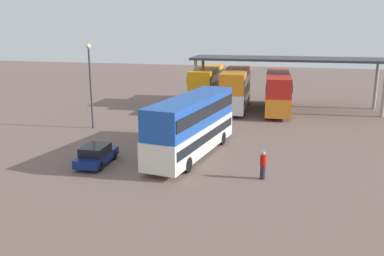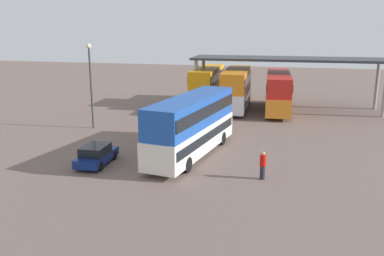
{
  "view_description": "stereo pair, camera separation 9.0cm",
  "coord_description": "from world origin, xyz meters",
  "px_view_note": "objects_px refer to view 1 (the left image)",
  "views": [
    {
      "loc": [
        7.8,
        -24.0,
        9.13
      ],
      "look_at": [
        1.07,
        3.82,
        2.0
      ],
      "focal_mm": 39.03,
      "sensor_mm": 36.0,
      "label": 1
    },
    {
      "loc": [
        7.89,
        -23.98,
        9.13
      ],
      "look_at": [
        1.07,
        3.82,
        2.0
      ],
      "focal_mm": 39.03,
      "sensor_mm": 36.0,
      "label": 2
    }
  ],
  "objects_px": {
    "double_decker_main": "(192,124)",
    "pedestrian_waiting": "(263,165)",
    "double_decker_mid_row": "(236,88)",
    "double_decker_far_right": "(278,90)",
    "double_decker_near_canopy": "(207,84)",
    "parked_hatchback": "(96,155)",
    "lamppost_tall": "(90,76)"
  },
  "relations": [
    {
      "from": "double_decker_main",
      "to": "pedestrian_waiting",
      "type": "bearing_deg",
      "value": -115.48
    },
    {
      "from": "double_decker_mid_row",
      "to": "double_decker_far_right",
      "type": "relative_size",
      "value": 0.9
    },
    {
      "from": "double_decker_near_canopy",
      "to": "pedestrian_waiting",
      "type": "relative_size",
      "value": 5.94
    },
    {
      "from": "double_decker_near_canopy",
      "to": "pedestrian_waiting",
      "type": "xyz_separation_m",
      "value": [
        8.26,
        -23.24,
        -1.47
      ]
    },
    {
      "from": "parked_hatchback",
      "to": "double_decker_mid_row",
      "type": "height_order",
      "value": "double_decker_mid_row"
    },
    {
      "from": "double_decker_main",
      "to": "pedestrian_waiting",
      "type": "xyz_separation_m",
      "value": [
        5.29,
        -3.65,
        -1.45
      ]
    },
    {
      "from": "double_decker_main",
      "to": "double_decker_near_canopy",
      "type": "bearing_deg",
      "value": 17.76
    },
    {
      "from": "lamppost_tall",
      "to": "pedestrian_waiting",
      "type": "relative_size",
      "value": 4.31
    },
    {
      "from": "pedestrian_waiting",
      "to": "lamppost_tall",
      "type": "bearing_deg",
      "value": 155.79
    },
    {
      "from": "parked_hatchback",
      "to": "double_decker_mid_row",
      "type": "relative_size",
      "value": 0.38
    },
    {
      "from": "double_decker_main",
      "to": "lamppost_tall",
      "type": "bearing_deg",
      "value": 70.93
    },
    {
      "from": "double_decker_near_canopy",
      "to": "lamppost_tall",
      "type": "distance_m",
      "value": 16.04
    },
    {
      "from": "double_decker_mid_row",
      "to": "lamppost_tall",
      "type": "height_order",
      "value": "lamppost_tall"
    },
    {
      "from": "double_decker_near_canopy",
      "to": "double_decker_mid_row",
      "type": "xyz_separation_m",
      "value": [
        3.73,
        -2.36,
        0.06
      ]
    },
    {
      "from": "double_decker_main",
      "to": "double_decker_mid_row",
      "type": "xyz_separation_m",
      "value": [
        0.76,
        17.23,
        0.08
      ]
    },
    {
      "from": "double_decker_near_canopy",
      "to": "lamppost_tall",
      "type": "bearing_deg",
      "value": 149.74
    },
    {
      "from": "double_decker_main",
      "to": "parked_hatchback",
      "type": "relative_size",
      "value": 2.9
    },
    {
      "from": "parked_hatchback",
      "to": "double_decker_mid_row",
      "type": "distance_m",
      "value": 21.82
    },
    {
      "from": "double_decker_main",
      "to": "double_decker_far_right",
      "type": "bearing_deg",
      "value": -7.48
    },
    {
      "from": "parked_hatchback",
      "to": "lamppost_tall",
      "type": "height_order",
      "value": "lamppost_tall"
    },
    {
      "from": "double_decker_main",
      "to": "double_decker_near_canopy",
      "type": "xyz_separation_m",
      "value": [
        -2.97,
        19.59,
        0.02
      ]
    },
    {
      "from": "parked_hatchback",
      "to": "pedestrian_waiting",
      "type": "xyz_separation_m",
      "value": [
        11.01,
        -0.11,
        0.2
      ]
    },
    {
      "from": "double_decker_near_canopy",
      "to": "pedestrian_waiting",
      "type": "height_order",
      "value": "double_decker_near_canopy"
    },
    {
      "from": "double_decker_near_canopy",
      "to": "double_decker_far_right",
      "type": "relative_size",
      "value": 0.91
    },
    {
      "from": "double_decker_main",
      "to": "pedestrian_waiting",
      "type": "relative_size",
      "value": 6.48
    },
    {
      "from": "double_decker_main",
      "to": "lamppost_tall",
      "type": "distance_m",
      "value": 12.28
    },
    {
      "from": "double_decker_far_right",
      "to": "pedestrian_waiting",
      "type": "xyz_separation_m",
      "value": [
        0.07,
        -21.15,
        -1.37
      ]
    },
    {
      "from": "double_decker_near_canopy",
      "to": "double_decker_mid_row",
      "type": "height_order",
      "value": "double_decker_mid_row"
    },
    {
      "from": "double_decker_near_canopy",
      "to": "pedestrian_waiting",
      "type": "bearing_deg",
      "value": -161.92
    },
    {
      "from": "double_decker_far_right",
      "to": "lamppost_tall",
      "type": "height_order",
      "value": "lamppost_tall"
    },
    {
      "from": "double_decker_main",
      "to": "lamppost_tall",
      "type": "height_order",
      "value": "lamppost_tall"
    },
    {
      "from": "lamppost_tall",
      "to": "double_decker_near_canopy",
      "type": "bearing_deg",
      "value": 61.22
    }
  ]
}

